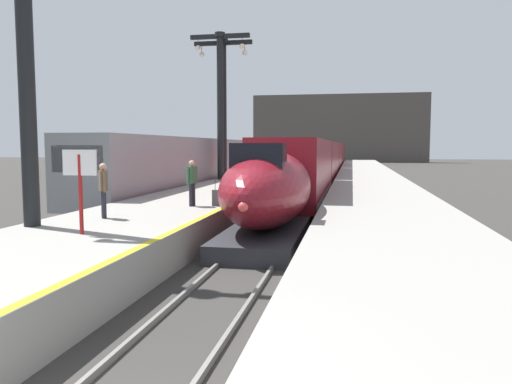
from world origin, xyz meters
name	(u,v)px	position (x,y,z in m)	size (l,w,h in m)	color
platform_left	(234,193)	(-4.05, 24.75, 0.53)	(4.80, 110.00, 1.05)	gray
platform_right	(375,195)	(4.05, 24.75, 0.53)	(4.80, 110.00, 1.05)	gray
platform_left_safety_stripe	(272,184)	(-1.77, 24.75, 1.05)	(0.20, 107.80, 0.01)	yellow
rail_main_left	(295,197)	(-0.75, 27.50, 0.06)	(0.08, 110.00, 0.12)	slate
rail_main_right	(319,197)	(0.75, 27.50, 0.06)	(0.08, 110.00, 0.12)	slate
rail_secondary_left	(174,195)	(-8.85, 27.50, 0.06)	(0.08, 110.00, 0.12)	slate
rail_secondary_right	(195,195)	(-7.35, 27.50, 0.06)	(0.08, 110.00, 0.12)	slate
highspeed_train_main	(324,159)	(0.00, 46.03, 1.97)	(2.92, 76.43, 3.60)	maroon
regional_train_adjacent	(206,161)	(-8.10, 32.58, 2.13)	(2.85, 36.60, 3.80)	gray
station_column_mid	(24,20)	(-5.90, 8.32, 6.60)	(4.00, 0.68, 9.23)	black
station_column_far	(223,96)	(-5.90, 29.39, 6.68)	(4.00, 0.68, 9.39)	black
station_column_distant	(220,92)	(-5.90, 28.58, 6.82)	(4.00, 0.68, 9.66)	black
passenger_near_edge	(192,179)	(-3.00, 13.59, 2.04)	(0.33, 0.55, 1.69)	#23232D
passenger_mid_platform	(103,186)	(-4.68, 10.09, 2.04)	(0.40, 0.48, 1.69)	#23232D
rolling_suitcase	(218,198)	(-2.08, 13.82, 1.35)	(0.40, 0.22, 0.98)	#4C4C51
departure_info_board	(80,174)	(-3.88, 7.41, 2.56)	(0.90, 0.10, 2.12)	maroon
terminus_back_wall	(339,128)	(0.00, 102.00, 7.00)	(36.00, 2.00, 14.00)	#4C4742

